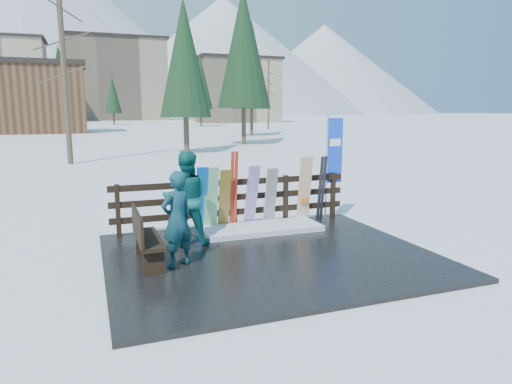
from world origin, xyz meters
name	(u,v)px	position (x,y,z in m)	size (l,w,h in m)	color
ground	(270,258)	(0.00, 0.00, 0.00)	(700.00, 700.00, 0.00)	white
deck	(270,256)	(0.00, 0.00, 0.04)	(6.00, 5.00, 0.08)	black
fence	(234,199)	(0.00, 2.20, 0.74)	(5.60, 0.10, 1.15)	black
snow_patch	(262,228)	(0.45, 1.60, 0.14)	(2.69, 1.00, 0.12)	white
bench	(144,236)	(-2.29, 0.22, 0.60)	(0.41, 1.50, 0.97)	black
snowboard_0	(201,200)	(-0.83, 1.98, 0.82)	(0.25, 0.03, 1.52)	blue
snowboard_1	(211,199)	(-0.61, 1.98, 0.81)	(0.31, 0.03, 1.50)	silver
snowboard_2	(224,200)	(-0.31, 1.98, 0.78)	(0.25, 0.03, 1.43)	gold
snowboard_3	(252,196)	(0.34, 1.98, 0.82)	(0.27, 0.03, 1.53)	white
snowboard_4	(270,197)	(0.81, 1.98, 0.77)	(0.27, 0.03, 1.40)	black
snowboard_5	(304,190)	(1.69, 1.98, 0.88)	(0.31, 0.03, 1.62)	silver
ski_pair_a	(234,190)	(-0.06, 2.05, 0.97)	(0.16, 0.23, 1.79)	#B72B16
ski_pair_b	(322,188)	(2.19, 2.05, 0.88)	(0.17, 0.22, 1.60)	black
rental_flag	(333,154)	(2.59, 2.25, 1.69)	(0.45, 0.04, 2.60)	silver
person_front	(177,219)	(-1.75, -0.07, 0.92)	(0.61, 0.40, 1.68)	#175C5A
person_back	(186,199)	(-1.35, 1.13, 1.03)	(0.92, 0.72, 1.90)	#0E615C
resort_buildings	(101,82)	(1.03, 115.41, 9.81)	(73.00, 87.60, 22.60)	tan
trees	(143,86)	(3.51, 49.29, 5.56)	(42.21, 68.72, 11.82)	#382B1E
mountains	(68,37)	(-10.50, 328.41, 50.20)	(520.00, 260.00, 120.00)	white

